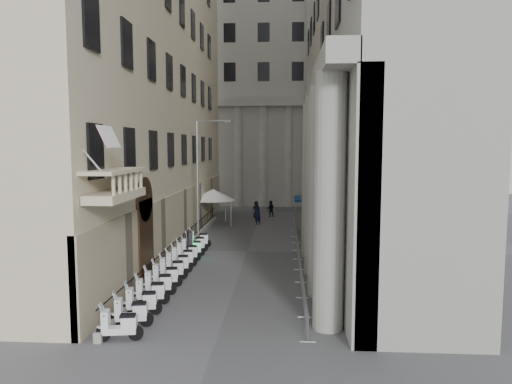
{
  "coord_description": "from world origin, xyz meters",
  "views": [
    {
      "loc": [
        2.5,
        -11.64,
        7.17
      ],
      "look_at": [
        0.82,
        15.37,
        4.5
      ],
      "focal_mm": 32.0,
      "sensor_mm": 36.0,
      "label": 1
    }
  ],
  "objects_px": {
    "scooter_0": "(120,341)",
    "pedestrian_b": "(270,209)",
    "info_kiosk": "(190,245)",
    "pedestrian_a": "(258,216)",
    "street_lamp": "(202,168)",
    "security_tent": "(218,195)"
  },
  "relations": [
    {
      "from": "pedestrian_b",
      "to": "scooter_0",
      "type": "bearing_deg",
      "value": 76.93
    },
    {
      "from": "street_lamp",
      "to": "pedestrian_b",
      "type": "relative_size",
      "value": 5.51
    },
    {
      "from": "street_lamp",
      "to": "info_kiosk",
      "type": "xyz_separation_m",
      "value": [
        0.29,
        -6.15,
        -4.64
      ]
    },
    {
      "from": "security_tent",
      "to": "pedestrian_a",
      "type": "relative_size",
      "value": 2.46
    },
    {
      "from": "scooter_0",
      "to": "info_kiosk",
      "type": "height_order",
      "value": "info_kiosk"
    },
    {
      "from": "street_lamp",
      "to": "info_kiosk",
      "type": "distance_m",
      "value": 7.71
    },
    {
      "from": "info_kiosk",
      "to": "pedestrian_a",
      "type": "distance_m",
      "value": 13.66
    },
    {
      "from": "security_tent",
      "to": "info_kiosk",
      "type": "distance_m",
      "value": 12.98
    },
    {
      "from": "street_lamp",
      "to": "pedestrian_b",
      "type": "xyz_separation_m",
      "value": [
        4.93,
        11.95,
        -4.71
      ]
    },
    {
      "from": "scooter_0",
      "to": "pedestrian_a",
      "type": "bearing_deg",
      "value": -17.05
    },
    {
      "from": "info_kiosk",
      "to": "pedestrian_a",
      "type": "height_order",
      "value": "info_kiosk"
    },
    {
      "from": "security_tent",
      "to": "pedestrian_b",
      "type": "distance_m",
      "value": 7.31
    },
    {
      "from": "scooter_0",
      "to": "street_lamp",
      "type": "relative_size",
      "value": 0.16
    },
    {
      "from": "info_kiosk",
      "to": "security_tent",
      "type": "bearing_deg",
      "value": 69.46
    },
    {
      "from": "scooter_0",
      "to": "pedestrian_b",
      "type": "height_order",
      "value": "pedestrian_b"
    },
    {
      "from": "security_tent",
      "to": "pedestrian_b",
      "type": "bearing_deg",
      "value": 48.14
    },
    {
      "from": "scooter_0",
      "to": "security_tent",
      "type": "bearing_deg",
      "value": -8.97
    },
    {
      "from": "scooter_0",
      "to": "pedestrian_a",
      "type": "distance_m",
      "value": 26.04
    },
    {
      "from": "scooter_0",
      "to": "street_lamp",
      "type": "height_order",
      "value": "street_lamp"
    },
    {
      "from": "security_tent",
      "to": "street_lamp",
      "type": "distance_m",
      "value": 7.26
    },
    {
      "from": "street_lamp",
      "to": "pedestrian_b",
      "type": "distance_m",
      "value": 13.76
    },
    {
      "from": "pedestrian_b",
      "to": "street_lamp",
      "type": "bearing_deg",
      "value": 63.15
    }
  ]
}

